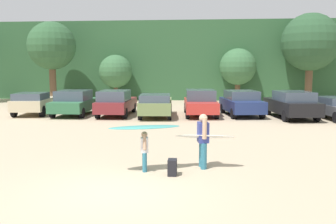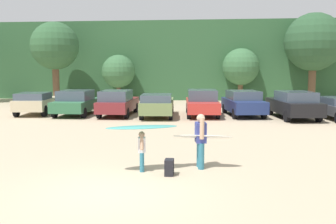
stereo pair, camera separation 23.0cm
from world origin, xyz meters
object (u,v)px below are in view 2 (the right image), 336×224
person_child (142,149)px  person_adult (201,138)px  parked_car_red (202,103)px  surfboard_white (203,137)px  backpack_dropped (169,167)px  surfboard_teal (142,127)px  parked_car_champagne (37,102)px  parked_car_black (294,104)px  parked_car_maroon (118,102)px  parked_car_navy (243,103)px  parked_car_forest_green (76,102)px  parked_car_olive_green (157,105)px

person_child → person_adult: bearing=-173.8°
parked_car_red → person_adult: size_ratio=2.88×
surfboard_white → backpack_dropped: surfboard_white is taller
surfboard_teal → surfboard_white: bearing=177.8°
parked_car_champagne → parked_car_black: size_ratio=0.86×
parked_car_maroon → surfboard_white: size_ratio=2.63×
person_adult → surfboard_teal: bearing=6.9°
parked_car_black → person_child: 13.67m
parked_car_maroon → parked_car_navy: parked_car_maroon is taller
surfboard_white → person_child: bearing=16.4°
person_child → parked_car_champagne: bearing=-64.6°
parked_car_forest_green → person_adult: bearing=-146.2°
parked_car_maroon → surfboard_white: parked_car_maroon is taller
backpack_dropped → surfboard_white: bearing=43.7°
parked_car_champagne → person_child: 14.98m
parked_car_champagne → parked_car_maroon: parked_car_maroon is taller
parked_car_black → person_adult: person_adult is taller
parked_car_black → parked_car_red: bearing=74.3°
parked_car_black → surfboard_white: 12.44m
parked_car_olive_green → surfboard_white: (2.88, -11.15, 0.20)m
parked_car_navy → person_adult: person_adult is taller
parked_car_maroon → person_adult: size_ratio=2.89×
parked_car_maroon → parked_car_red: (5.13, 0.50, -0.00)m
person_child → surfboard_white: bearing=-174.6°
surfboard_white → parked_car_champagne: bearing=-47.5°
parked_car_olive_green → parked_car_black: bearing=-93.0°
parked_car_forest_green → surfboard_white: bearing=-146.0°
parked_car_olive_green → person_adult: bearing=-170.4°
parked_car_champagne → parked_car_forest_green: (2.60, -0.07, 0.03)m
parked_car_maroon → parked_car_olive_green: parked_car_maroon is taller
parked_car_forest_green → person_child: 13.55m
parked_car_red → parked_car_black: bearing=-101.8°
person_adult → person_child: person_adult is taller
surfboard_white → parked_car_maroon: bearing=-64.9°
parked_car_forest_green → person_adult: (7.91, -11.51, 0.12)m
parked_car_navy → parked_car_black: size_ratio=0.91×
parked_car_olive_green → parked_car_red: (2.63, 0.91, 0.05)m
parked_car_olive_green → person_adult: 11.49m
parked_car_navy → parked_car_olive_green: bearing=91.9°
surfboard_teal → backpack_dropped: bearing=138.6°
parked_car_black → person_adult: size_ratio=2.96×
person_adult → person_child: 1.76m
parked_car_maroon → parked_car_red: bearing=-85.6°
person_adult → surfboard_teal: (-1.65, -0.53, 0.37)m
parked_car_red → person_adult: person_adult is taller
parked_car_black → backpack_dropped: bearing=145.8°
parked_car_olive_green → parked_car_red: 2.78m
parked_car_forest_green → person_child: size_ratio=3.65×
parked_car_red → parked_car_olive_green: bearing=104.7°
parked_car_olive_green → person_child: bearing=-179.0°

